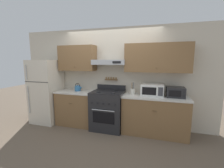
{
  "coord_description": "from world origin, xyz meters",
  "views": [
    {
      "loc": [
        1.12,
        -3.19,
        1.73
      ],
      "look_at": [
        0.12,
        0.26,
        1.16
      ],
      "focal_mm": 24.0,
      "sensor_mm": 36.0,
      "label": 1
    }
  ],
  "objects_px": {
    "tea_kettle": "(78,88)",
    "toaster_oven": "(175,92)",
    "refrigerator": "(47,91)",
    "stove_range": "(108,110)",
    "utensil_crock": "(133,91)",
    "microwave": "(152,90)"
  },
  "relations": [
    {
      "from": "microwave",
      "to": "refrigerator",
      "type": "bearing_deg",
      "value": -177.24
    },
    {
      "from": "refrigerator",
      "to": "microwave",
      "type": "height_order",
      "value": "refrigerator"
    },
    {
      "from": "refrigerator",
      "to": "tea_kettle",
      "type": "distance_m",
      "value": 0.93
    },
    {
      "from": "microwave",
      "to": "utensil_crock",
      "type": "xyz_separation_m",
      "value": [
        -0.45,
        -0.02,
        -0.06
      ]
    },
    {
      "from": "stove_range",
      "to": "utensil_crock",
      "type": "relative_size",
      "value": 3.69
    },
    {
      "from": "stove_range",
      "to": "refrigerator",
      "type": "height_order",
      "value": "refrigerator"
    },
    {
      "from": "stove_range",
      "to": "utensil_crock",
      "type": "distance_m",
      "value": 0.79
    },
    {
      "from": "microwave",
      "to": "utensil_crock",
      "type": "distance_m",
      "value": 0.46
    },
    {
      "from": "tea_kettle",
      "to": "microwave",
      "type": "bearing_deg",
      "value": 0.53
    },
    {
      "from": "microwave",
      "to": "utensil_crock",
      "type": "relative_size",
      "value": 1.75
    },
    {
      "from": "stove_range",
      "to": "microwave",
      "type": "bearing_deg",
      "value": 6.12
    },
    {
      "from": "refrigerator",
      "to": "toaster_oven",
      "type": "distance_m",
      "value": 3.37
    },
    {
      "from": "refrigerator",
      "to": "microwave",
      "type": "distance_m",
      "value": 2.86
    },
    {
      "from": "stove_range",
      "to": "tea_kettle",
      "type": "height_order",
      "value": "tea_kettle"
    },
    {
      "from": "stove_range",
      "to": "refrigerator",
      "type": "xyz_separation_m",
      "value": [
        -1.79,
        -0.02,
        0.38
      ]
    },
    {
      "from": "tea_kettle",
      "to": "toaster_oven",
      "type": "height_order",
      "value": "toaster_oven"
    },
    {
      "from": "stove_range",
      "to": "toaster_oven",
      "type": "relative_size",
      "value": 2.8
    },
    {
      "from": "stove_range",
      "to": "microwave",
      "type": "height_order",
      "value": "microwave"
    },
    {
      "from": "microwave",
      "to": "utensil_crock",
      "type": "bearing_deg",
      "value": -177.75
    },
    {
      "from": "toaster_oven",
      "to": "stove_range",
      "type": "bearing_deg",
      "value": -176.56
    },
    {
      "from": "tea_kettle",
      "to": "toaster_oven",
      "type": "relative_size",
      "value": 0.55
    },
    {
      "from": "stove_range",
      "to": "tea_kettle",
      "type": "bearing_deg",
      "value": 173.79
    }
  ]
}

